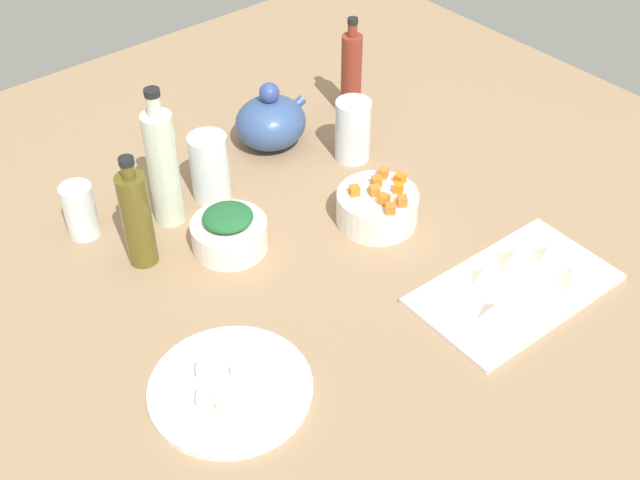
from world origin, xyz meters
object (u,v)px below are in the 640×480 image
object	(u,v)px
bowl_greens	(230,235)
drinking_glass_1	(353,130)
cutting_board	(515,289)
drinking_glass_0	(210,167)
bottle_2	(163,167)
bowl_carrots	(377,208)
bottle_1	(351,74)
bottle_0	(137,218)
plate_tofu	(231,389)
teapot	(271,122)
drinking_glass_2	(80,211)

from	to	relation	value
bowl_greens	drinking_glass_1	world-z (taller)	drinking_glass_1
cutting_board	drinking_glass_0	xyz separation A→B (cm)	(-24.70, 56.28, 6.38)
bottle_2	drinking_glass_1	distance (cm)	41.51
bowl_carrots	bottle_1	size ratio (longest dim) A/B	0.67
bottle_0	bowl_greens	bearing A→B (deg)	-26.91
plate_tofu	drinking_glass_0	distance (cm)	50.30
bowl_greens	bottle_2	bearing A→B (deg)	106.08
cutting_board	teapot	distance (cm)	63.73
drinking_glass_1	cutting_board	bearing A→B (deg)	-96.55
bottle_0	bowl_carrots	bearing A→B (deg)	-25.28
drinking_glass_0	drinking_glass_2	distance (cm)	25.66
drinking_glass_0	drinking_glass_2	size ratio (longest dim) A/B	1.28
plate_tofu	teapot	xyz separation A→B (cm)	(45.88, 49.85, 5.10)
plate_tofu	teapot	bearing A→B (deg)	47.38
bottle_1	teapot	bearing A→B (deg)	175.97
drinking_glass_1	bottle_1	bearing A→B (deg)	49.78
teapot	bottle_2	world-z (taller)	bottle_2
plate_tofu	bowl_greens	world-z (taller)	bowl_greens
teapot	bottle_0	distance (cm)	43.29
drinking_glass_2	bottle_0	bearing A→B (deg)	-70.84
bottle_0	drinking_glass_1	size ratio (longest dim) A/B	1.68
cutting_board	teapot	world-z (taller)	teapot
cutting_board	bottle_0	size ratio (longest dim) A/B	1.60
teapot	bottle_2	bearing A→B (deg)	-165.17
cutting_board	bowl_greens	size ratio (longest dim) A/B	2.55
bowl_greens	bottle_1	distance (cm)	52.51
teapot	drinking_glass_2	bearing A→B (deg)	-178.23
bottle_0	drinking_glass_0	distance (cm)	21.93
plate_tofu	bottle_2	distance (cm)	46.02
bottle_1	drinking_glass_0	world-z (taller)	bottle_1
drinking_glass_1	drinking_glass_2	size ratio (longest dim) A/B	1.23
bottle_0	bottle_2	distance (cm)	12.39
teapot	drinking_glass_1	xyz separation A→B (cm)	(10.12, -14.76, 0.94)
bottle_1	drinking_glass_1	bearing A→B (deg)	-130.22
bowl_greens	bowl_carrots	bearing A→B (deg)	-24.37
bowl_carrots	teapot	bearing A→B (deg)	89.00
plate_tofu	drinking_glass_1	world-z (taller)	drinking_glass_1
bottle_0	drinking_glass_2	distance (cm)	15.04
bottle_1	bottle_0	bearing A→B (deg)	-167.65
teapot	bottle_2	distance (cm)	32.18
bottle_0	bottle_1	size ratio (longest dim) A/B	0.96
plate_tofu	drinking_glass_1	xyz separation A→B (cm)	(56.00, 35.09, 6.03)
bottle_0	drinking_glass_0	world-z (taller)	bottle_0
drinking_glass_1	drinking_glass_0	bearing A→B (deg)	165.76
bowl_carrots	drinking_glass_0	bearing A→B (deg)	126.20
plate_tofu	bottle_1	xyz separation A→B (cm)	(67.21, 48.35, 9.48)
cutting_board	drinking_glass_0	world-z (taller)	drinking_glass_0
bottle_1	drinking_glass_2	size ratio (longest dim) A/B	2.15
plate_tofu	bowl_carrots	size ratio (longest dim) A/B	1.63
bottle_0	cutting_board	bearing A→B (deg)	-47.08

